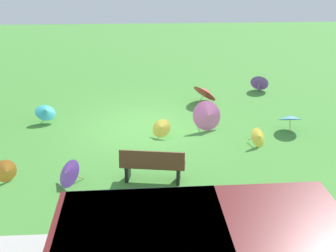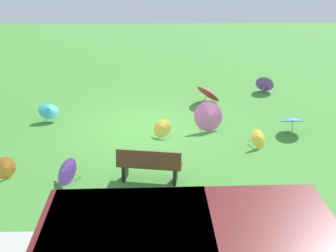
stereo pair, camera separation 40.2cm
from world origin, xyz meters
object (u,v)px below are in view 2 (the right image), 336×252
(parasol_teal_0, at_px, (49,110))
(parasol_yellow_2, at_px, (260,139))
(parasol_orange_0, at_px, (5,168))
(parasol_blue_1, at_px, (292,119))
(parasol_yellow_1, at_px, (162,128))
(parasol_pink_1, at_px, (209,116))
(van_dark, at_px, (177,252))
(park_bench, at_px, (149,165))
(parasol_red_0, at_px, (209,92))
(parasol_purple_1, at_px, (265,83))
(parasol_purple_0, at_px, (65,171))

(parasol_teal_0, relative_size, parasol_yellow_2, 1.37)
(parasol_orange_0, relative_size, parasol_blue_1, 0.79)
(parasol_yellow_1, bearing_deg, parasol_yellow_2, 164.04)
(parasol_pink_1, bearing_deg, parasol_yellow_2, 136.41)
(van_dark, relative_size, parasol_blue_1, 6.22)
(parasol_orange_0, bearing_deg, park_bench, 176.60)
(parasol_red_0, relative_size, parasol_teal_0, 1.34)
(park_bench, height_order, parasol_orange_0, park_bench)
(parasol_orange_0, xyz_separation_m, parasol_blue_1, (-8.05, -2.67, 0.16))
(parasol_teal_0, bearing_deg, park_bench, 131.11)
(parasol_yellow_2, bearing_deg, park_bench, 30.48)
(van_dark, distance_m, parasol_yellow_1, 6.40)
(park_bench, xyz_separation_m, parasol_red_0, (-2.11, -5.61, -0.03))
(parasol_pink_1, relative_size, parasol_yellow_2, 1.57)
(parasol_orange_0, bearing_deg, parasol_yellow_2, -166.41)
(parasol_yellow_1, bearing_deg, park_bench, 83.34)
(park_bench, relative_size, parasol_blue_1, 2.22)
(parasol_orange_0, xyz_separation_m, parasol_purple_1, (-8.15, -6.70, 0.08))
(parasol_orange_0, xyz_separation_m, parasol_red_0, (-5.76, -5.40, 0.15))
(parasol_orange_0, height_order, parasol_purple_1, parasol_purple_1)
(parasol_yellow_2, bearing_deg, parasol_teal_0, -17.61)
(parasol_yellow_1, distance_m, parasol_yellow_2, 2.97)
(parasol_purple_0, xyz_separation_m, parasol_red_0, (-4.19, -5.64, 0.11))
(parasol_orange_0, bearing_deg, van_dark, 136.95)
(parasol_blue_1, height_order, parasol_pink_1, parasol_pink_1)
(van_dark, bearing_deg, parasol_purple_1, -110.56)
(parasol_blue_1, xyz_separation_m, parasol_red_0, (2.30, -2.72, -0.01))
(parasol_purple_0, height_order, parasol_pink_1, parasol_pink_1)
(parasol_red_0, height_order, parasol_yellow_2, parasol_red_0)
(parasol_pink_1, xyz_separation_m, parasol_yellow_1, (1.51, 0.46, -0.18))
(parasol_purple_1, height_order, parasol_red_0, parasol_red_0)
(parasol_blue_1, distance_m, parasol_red_0, 3.56)
(parasol_red_0, relative_size, parasol_yellow_2, 1.83)
(parasol_orange_0, distance_m, parasol_pink_1, 6.21)
(parasol_pink_1, bearing_deg, parasol_red_0, -96.62)
(parasol_red_0, height_order, parasol_pink_1, parasol_pink_1)
(parasol_blue_1, bearing_deg, parasol_pink_1, -5.54)
(park_bench, distance_m, parasol_red_0, 6.00)
(parasol_blue_1, distance_m, parasol_yellow_1, 4.10)
(parasol_blue_1, height_order, parasol_teal_0, parasol_blue_1)
(van_dark, height_order, parasol_purple_1, van_dark)
(parasol_yellow_1, bearing_deg, parasol_blue_1, -177.04)
(park_bench, xyz_separation_m, parasol_blue_1, (-4.41, -2.89, -0.02))
(parasol_orange_0, height_order, parasol_yellow_1, parasol_orange_0)
(park_bench, xyz_separation_m, parasol_yellow_2, (-3.17, -1.86, -0.19))
(parasol_red_0, height_order, parasol_teal_0, parasol_red_0)
(parasol_red_0, height_order, parasol_yellow_1, parasol_red_0)
(van_dark, distance_m, parasol_pink_1, 6.96)
(parasol_red_0, distance_m, parasol_pink_1, 2.49)
(van_dark, relative_size, parasol_purple_0, 5.18)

